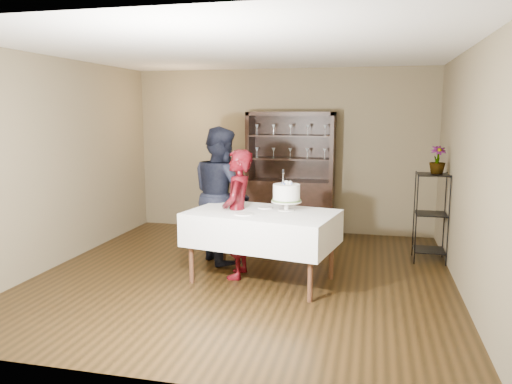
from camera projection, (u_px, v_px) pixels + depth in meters
floor at (244, 276)px, 6.15m from camera, size 5.00×5.00×0.00m
ceiling at (243, 50)px, 5.72m from camera, size 5.00×5.00×0.00m
back_wall at (281, 151)px, 8.33m from camera, size 5.00×0.02×2.70m
wall_left at (58, 162)px, 6.50m from camera, size 0.02×5.00×2.70m
wall_right at (468, 173)px, 5.37m from camera, size 0.02×5.00×2.70m
china_hutch at (290, 194)px, 8.16m from camera, size 1.40×0.48×2.00m
plant_etagere at (431, 214)px, 6.68m from camera, size 0.42×0.42×1.20m
cake_table at (262, 228)px, 5.87m from camera, size 1.85×1.33×0.84m
woman at (238, 214)px, 6.02m from camera, size 0.41×0.59×1.56m
man at (221, 194)px, 6.68m from camera, size 1.09×1.12×1.81m
cake at (286, 194)px, 5.89m from camera, size 0.36×0.36×0.49m
plate_near at (244, 214)px, 5.68m from camera, size 0.22×0.22×0.01m
plate_far at (265, 208)px, 6.05m from camera, size 0.21×0.21×0.01m
potted_plant at (437, 160)px, 6.58m from camera, size 0.24×0.24×0.37m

